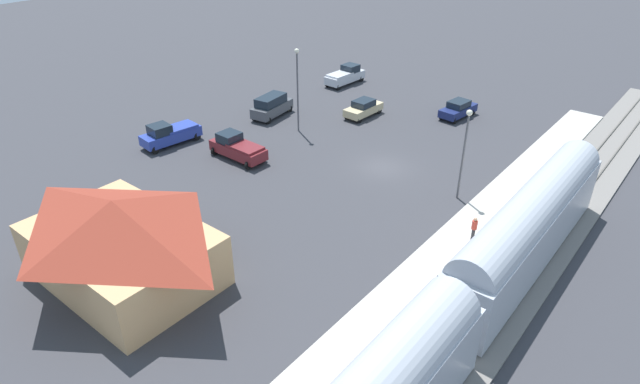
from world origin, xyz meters
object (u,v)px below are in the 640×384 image
Objects in this scene: pedestrian_on_platform at (474,227)px; light_pole_lot_center at (297,81)px; pickup_blue at (170,134)px; sedan_navy at (458,109)px; light_pole_near_platform at (465,144)px; sedan_tan at (363,108)px; station_building at (120,239)px; suv_charcoal at (272,106)px; pickup_silver at (345,75)px; pickup_maroon at (237,147)px.

pedestrian_on_platform is 0.21× the size of light_pole_lot_center.
pedestrian_on_platform is 0.31× the size of pickup_blue.
light_pole_lot_center is (10.37, 12.96, 4.12)m from sedan_navy.
sedan_navy is 17.23m from light_pole_near_platform.
sedan_tan is at bearing -31.41° from light_pole_near_platform.
light_pole_lot_center is (-7.07, -9.71, 3.97)m from pickup_blue.
pedestrian_on_platform reaches higher than sedan_tan.
suv_charcoal is (11.21, -24.52, -1.65)m from station_building.
suv_charcoal is 22.90m from light_pole_near_platform.
pedestrian_on_platform is 23.35m from sedan_tan.
pickup_silver is at bearing -70.86° from light_pole_lot_center.
suv_charcoal reaches higher than pickup_maroon.
sedan_tan is at bearing -140.78° from suv_charcoal.
station_building is at bearing 113.60° from pickup_maroon.
light_pole_lot_center is at bearing -126.04° from pickup_blue.
pickup_maroon is at bearing 63.21° from sedan_navy.
sedan_navy is 0.86× the size of pickup_maroon.
pedestrian_on_platform reaches higher than sedan_navy.
station_building is at bearing 107.09° from pickup_silver.
pickup_blue reaches higher than pedestrian_on_platform.
station_building is 2.09× the size of pickup_blue.
sedan_navy is at bearing -127.56° from pickup_blue.
pickup_silver is at bearing -88.35° from suv_charcoal.
pickup_blue is 24.13m from pickup_silver.
station_building is 27.01m from suv_charcoal.
station_building is at bearing 62.19° from light_pole_near_platform.
suv_charcoal is (25.88, -8.18, -0.13)m from pedestrian_on_platform.
suv_charcoal is at bearing 91.65° from pickup_silver.
pickup_maroon is 0.99× the size of pickup_silver.
pedestrian_on_platform is at bearing -177.76° from pickup_maroon.
light_pole_near_platform is (-11.20, -21.23, 1.71)m from station_building.
sedan_navy is 9.66m from sedan_tan.
pedestrian_on_platform is at bearing 118.63° from sedan_navy.
light_pole_lot_center is at bearing 166.10° from suv_charcoal.
light_pole_lot_center reaches higher than pedestrian_on_platform.
sedan_navy is at bearing -116.79° from pickup_maroon.
sedan_tan is 8.63m from light_pole_lot_center.
pickup_silver is at bearing -39.13° from pedestrian_on_platform.
light_pole_near_platform is (-7.45, 15.11, 3.64)m from sedan_navy.
sedan_navy is 17.10m from light_pole_lot_center.
pedestrian_on_platform is 0.37× the size of sedan_tan.
pickup_blue is at bearing 14.86° from pickup_maroon.
light_pole_near_platform is at bearing -162.31° from pickup_maroon.
pickup_maroon is at bearing 116.22° from suv_charcoal.
sedan_tan is 0.89× the size of suv_charcoal.
pickup_maroon is (-6.92, -1.84, 0.00)m from pickup_blue.
station_building is 36.59m from sedan_navy.
pickup_silver is 13.19m from suv_charcoal.
pedestrian_on_platform is 0.37× the size of sedan_navy.
pickup_silver is at bearing -72.91° from station_building.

